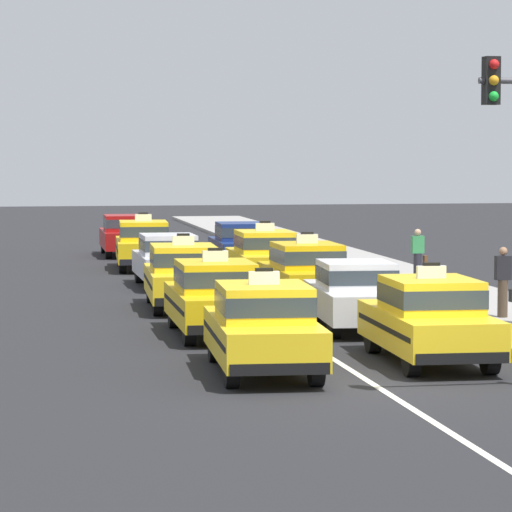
% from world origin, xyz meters
% --- Properties ---
extents(ground_plane, '(160.00, 160.00, 0.00)m').
position_xyz_m(ground_plane, '(0.00, 0.00, 0.00)').
color(ground_plane, '#232326').
extents(lane_stripe_left_right, '(0.14, 80.00, 0.01)m').
position_xyz_m(lane_stripe_left_right, '(0.00, 20.00, 0.00)').
color(lane_stripe_left_right, silver).
rests_on(lane_stripe_left_right, ground).
extents(sidewalk_curb, '(4.00, 90.00, 0.15)m').
position_xyz_m(sidewalk_curb, '(5.60, 15.00, 0.07)').
color(sidewalk_curb, '#9E9993').
rests_on(sidewalk_curb, ground).
extents(taxi_left_nearest, '(2.04, 4.65, 1.96)m').
position_xyz_m(taxi_left_nearest, '(-1.69, 1.70, 0.88)').
color(taxi_left_nearest, black).
rests_on(taxi_left_nearest, ground).
extents(taxi_left_second, '(1.89, 4.59, 1.96)m').
position_xyz_m(taxi_left_second, '(-1.77, 7.12, 0.88)').
color(taxi_left_second, black).
rests_on(taxi_left_second, ground).
extents(taxi_left_third, '(2.03, 4.64, 1.96)m').
position_xyz_m(taxi_left_third, '(-1.78, 12.58, 0.88)').
color(taxi_left_third, black).
rests_on(taxi_left_third, ground).
extents(sedan_left_fourth, '(1.77, 4.30, 1.58)m').
position_xyz_m(sedan_left_fourth, '(-1.48, 18.55, 0.85)').
color(sedan_left_fourth, black).
rests_on(sedan_left_fourth, ground).
extents(taxi_left_fifth, '(2.08, 4.66, 1.96)m').
position_xyz_m(taxi_left_fifth, '(-1.58, 24.91, 0.88)').
color(taxi_left_fifth, black).
rests_on(taxi_left_fifth, ground).
extents(sedan_left_sixth, '(1.83, 4.33, 1.58)m').
position_xyz_m(sedan_left_sixth, '(-1.66, 31.24, 0.85)').
color(sedan_left_sixth, black).
rests_on(sedan_left_sixth, ground).
extents(taxi_right_nearest, '(1.94, 4.61, 1.96)m').
position_xyz_m(taxi_right_nearest, '(1.68, 2.37, 0.88)').
color(taxi_right_nearest, black).
rests_on(taxi_right_nearest, ground).
extents(sedan_right_second, '(2.02, 4.40, 1.58)m').
position_xyz_m(sedan_right_second, '(1.53, 7.56, 0.85)').
color(sedan_right_second, black).
rests_on(sedan_right_second, ground).
extents(taxi_right_third, '(1.82, 4.56, 1.96)m').
position_xyz_m(taxi_right_third, '(1.49, 12.70, 0.88)').
color(taxi_right_third, black).
rests_on(taxi_right_third, ground).
extents(taxi_right_fourth, '(1.93, 4.60, 1.96)m').
position_xyz_m(taxi_right_fourth, '(1.44, 18.44, 0.88)').
color(taxi_right_fourth, black).
rests_on(taxi_right_fourth, ground).
extents(sedan_right_fifth, '(1.88, 4.35, 1.58)m').
position_xyz_m(sedan_right_fifth, '(1.78, 24.84, 0.85)').
color(sedan_right_fifth, black).
rests_on(sedan_right_fifth, ground).
extents(pedestrian_near_crosswalk, '(0.47, 0.24, 1.58)m').
position_xyz_m(pedestrian_near_crosswalk, '(5.93, 17.39, 0.94)').
color(pedestrian_near_crosswalk, '#23232D').
rests_on(pedestrian_near_crosswalk, sidewalk_curb).
extents(pedestrian_mid_block, '(0.36, 0.24, 1.67)m').
position_xyz_m(pedestrian_mid_block, '(5.27, 8.19, 0.99)').
color(pedestrian_mid_block, '#473828').
rests_on(pedestrian_mid_block, sidewalk_curb).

